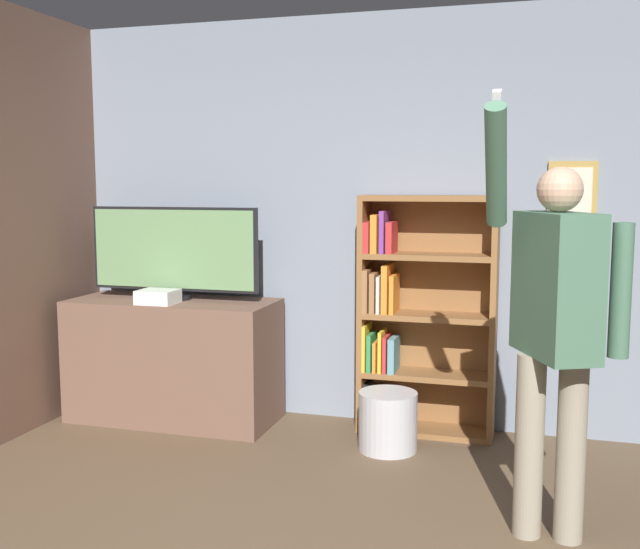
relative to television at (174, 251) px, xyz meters
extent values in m
cube|color=gray|center=(1.35, 0.35, 0.20)|extent=(6.29, 0.06, 2.70)
cube|color=#AD8942|center=(2.54, 0.31, 0.41)|extent=(0.29, 0.02, 0.36)
cube|color=beige|center=(2.54, 0.29, 0.41)|extent=(0.23, 0.01, 0.28)
cube|color=brown|center=(0.00, -0.04, -0.74)|extent=(1.39, 0.59, 0.82)
cylinder|color=black|center=(0.00, 0.00, -0.31)|extent=(0.22, 0.22, 0.03)
cylinder|color=black|center=(0.00, 0.00, -0.27)|extent=(0.06, 0.06, 0.05)
cube|color=black|center=(0.00, 0.00, 0.02)|extent=(1.20, 0.04, 0.56)
cube|color=#6B9360|center=(0.00, -0.02, 0.02)|extent=(1.16, 0.01, 0.53)
cube|color=white|center=(-0.02, -0.19, -0.28)|extent=(0.25, 0.20, 0.09)
cube|color=brown|center=(1.27, 0.16, -0.39)|extent=(0.04, 0.28, 1.53)
cube|color=brown|center=(2.10, 0.16, -0.39)|extent=(0.04, 0.28, 1.53)
cube|color=brown|center=(1.69, 0.30, -0.39)|extent=(0.86, 0.01, 1.53)
cube|color=brown|center=(1.69, 0.16, -1.13)|extent=(0.79, 0.28, 0.04)
cube|color=brown|center=(1.69, 0.16, -0.77)|extent=(0.79, 0.28, 0.04)
cube|color=brown|center=(1.69, 0.16, -0.39)|extent=(0.79, 0.28, 0.04)
cube|color=brown|center=(1.69, 0.16, 0.00)|extent=(0.79, 0.28, 0.04)
cube|color=brown|center=(1.69, 0.16, 0.36)|extent=(0.79, 0.28, 0.04)
cube|color=#232328|center=(1.31, 0.13, -0.99)|extent=(0.04, 0.21, 0.29)
cube|color=#2D569E|center=(1.35, 0.14, -1.02)|extent=(0.03, 0.22, 0.22)
cube|color=#99663D|center=(1.40, 0.14, -1.02)|extent=(0.03, 0.23, 0.23)
cube|color=beige|center=(1.44, 0.15, -1.01)|extent=(0.03, 0.24, 0.25)
cube|color=gold|center=(1.30, 0.13, -0.60)|extent=(0.02, 0.21, 0.30)
cube|color=#338447|center=(1.34, 0.13, -0.63)|extent=(0.03, 0.21, 0.24)
cube|color=orange|center=(1.37, 0.13, -0.65)|extent=(0.02, 0.21, 0.20)
cube|color=gold|center=(1.41, 0.13, -0.62)|extent=(0.02, 0.20, 0.26)
cube|color=red|center=(1.44, 0.13, -0.63)|extent=(0.02, 0.22, 0.23)
cube|color=#5B8E99|center=(1.48, 0.14, -0.64)|extent=(0.04, 0.23, 0.22)
cube|color=#99663D|center=(1.31, 0.12, -0.23)|extent=(0.03, 0.20, 0.27)
cube|color=#99663D|center=(1.35, 0.14, -0.24)|extent=(0.03, 0.23, 0.26)
cube|color=beige|center=(1.39, 0.12, -0.25)|extent=(0.02, 0.20, 0.24)
cube|color=orange|center=(1.43, 0.14, -0.21)|extent=(0.04, 0.24, 0.31)
cube|color=orange|center=(1.48, 0.14, -0.24)|extent=(0.03, 0.23, 0.24)
cube|color=red|center=(1.31, 0.13, 0.11)|extent=(0.04, 0.21, 0.20)
cube|color=orange|center=(1.36, 0.15, 0.14)|extent=(0.04, 0.25, 0.24)
cube|color=#7A3889|center=(1.41, 0.14, 0.15)|extent=(0.03, 0.23, 0.27)
cube|color=red|center=(1.46, 0.13, 0.11)|extent=(0.04, 0.22, 0.20)
cylinder|color=gray|center=(2.34, -1.12, -0.73)|extent=(0.13, 0.13, 0.85)
cylinder|color=gray|center=(2.52, -1.12, -0.73)|extent=(0.13, 0.13, 0.85)
cube|color=#477056|center=(2.43, -1.12, 0.01)|extent=(0.40, 0.52, 0.63)
sphere|color=tan|center=(2.43, -1.12, 0.43)|extent=(0.20, 0.20, 0.20)
cylinder|color=#477056|center=(2.70, -1.12, 0.00)|extent=(0.09, 0.09, 0.58)
cylinder|color=#477056|center=(2.17, -1.24, 0.52)|extent=(0.09, 0.41, 0.53)
cube|color=white|center=(2.17, -1.30, 0.77)|extent=(0.04, 0.09, 0.14)
cylinder|color=#B7B7BC|center=(1.51, -0.22, -0.97)|extent=(0.35, 0.35, 0.36)
camera|label=1|loc=(2.35, -4.52, 0.45)|focal=42.00mm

